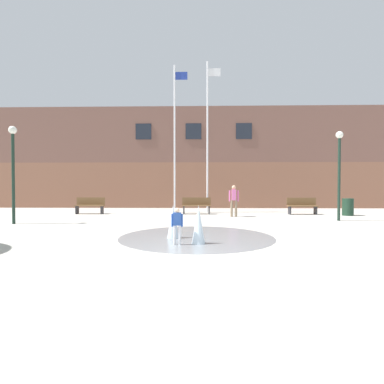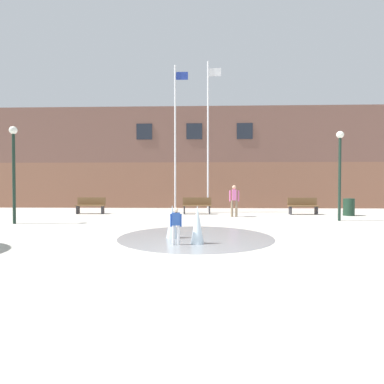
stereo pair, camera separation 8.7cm
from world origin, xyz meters
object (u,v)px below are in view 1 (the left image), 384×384
(flagpole_right, at_px, (208,133))
(lamp_post_left_lane, at_px, (13,160))
(park_bench_far_right, at_px, (302,206))
(lamp_post_right_lane, at_px, (339,163))
(park_bench_near_trashcan, at_px, (196,205))
(child_with_pink_shirt, at_px, (177,223))
(trash_can, at_px, (348,207))
(park_bench_under_left_flagpole, at_px, (90,205))
(adult_near_bench, at_px, (234,198))
(flagpole_left, at_px, (175,135))

(flagpole_right, xyz_separation_m, lamp_post_left_lane, (-8.12, -5.39, -2.03))
(park_bench_far_right, distance_m, lamp_post_left_lane, 14.14)
(flagpole_right, distance_m, lamp_post_right_lane, 7.26)
(park_bench_near_trashcan, relative_size, lamp_post_right_lane, 0.40)
(child_with_pink_shirt, bearing_deg, trash_can, -146.43)
(park_bench_near_trashcan, distance_m, trash_can, 8.00)
(child_with_pink_shirt, distance_m, flagpole_right, 10.45)
(park_bench_under_left_flagpole, distance_m, park_bench_near_trashcan, 5.95)
(lamp_post_right_lane, bearing_deg, park_bench_far_right, 101.91)
(flagpole_right, bearing_deg, lamp_post_right_lane, -34.22)
(park_bench_near_trashcan, distance_m, adult_near_bench, 2.46)
(child_with_pink_shirt, bearing_deg, park_bench_near_trashcan, -102.89)
(park_bench_near_trashcan, bearing_deg, park_bench_under_left_flagpole, -179.41)
(flagpole_right, distance_m, trash_can, 8.58)
(child_with_pink_shirt, bearing_deg, flagpole_left, -95.11)
(park_bench_far_right, xyz_separation_m, flagpole_right, (-5.14, 0.97, 4.15))
(flagpole_right, relative_size, trash_can, 9.74)
(flagpole_left, bearing_deg, lamp_post_right_lane, -27.05)
(park_bench_near_trashcan, relative_size, flagpole_left, 0.19)
(adult_near_bench, xyz_separation_m, child_with_pink_shirt, (-2.33, -7.21, -0.35))
(park_bench_under_left_flagpole, xyz_separation_m, park_bench_near_trashcan, (5.95, 0.06, 0.00))
(park_bench_under_left_flagpole, height_order, park_bench_near_trashcan, same)
(adult_near_bench, bearing_deg, trash_can, -80.38)
(lamp_post_right_lane, bearing_deg, flagpole_left, 152.95)
(child_with_pink_shirt, xyz_separation_m, trash_can, (8.40, 8.01, -0.13))
(park_bench_near_trashcan, xyz_separation_m, adult_near_bench, (1.90, -1.50, 0.45))
(lamp_post_right_lane, distance_m, trash_can, 3.55)
(flagpole_left, bearing_deg, lamp_post_left_lane, -139.02)
(park_bench_under_left_flagpole, distance_m, adult_near_bench, 7.99)
(lamp_post_right_lane, height_order, trash_can, lamp_post_right_lane)
(park_bench_near_trashcan, relative_size, adult_near_bench, 1.01)
(child_with_pink_shirt, xyz_separation_m, flagpole_right, (1.08, 9.57, 4.05))
(park_bench_far_right, bearing_deg, park_bench_under_left_flagpole, 179.82)
(flagpole_left, distance_m, lamp_post_right_lane, 8.83)
(park_bench_under_left_flagpole, height_order, adult_near_bench, adult_near_bench)
(lamp_post_right_lane, xyz_separation_m, trash_can, (1.56, 2.36, -2.15))
(park_bench_near_trashcan, xyz_separation_m, lamp_post_left_lane, (-7.47, -4.53, 2.13))
(adult_near_bench, distance_m, child_with_pink_shirt, 7.58)
(park_bench_far_right, height_order, adult_near_bench, adult_near_bench)
(park_bench_near_trashcan, bearing_deg, lamp_post_left_lane, -148.78)
(adult_near_bench, relative_size, lamp_post_left_lane, 0.40)
(lamp_post_left_lane, bearing_deg, flagpole_left, 40.98)
(lamp_post_left_lane, bearing_deg, trash_can, 13.94)
(flagpole_left, height_order, lamp_post_left_lane, flagpole_left)
(park_bench_far_right, bearing_deg, child_with_pink_shirt, -125.86)
(child_with_pink_shirt, distance_m, flagpole_left, 10.39)
(trash_can, bearing_deg, park_bench_under_left_flagpole, 177.40)
(park_bench_under_left_flagpole, relative_size, lamp_post_left_lane, 0.40)
(lamp_post_left_lane, bearing_deg, child_with_pink_shirt, -30.70)
(lamp_post_right_lane, bearing_deg, park_bench_near_trashcan, 154.55)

